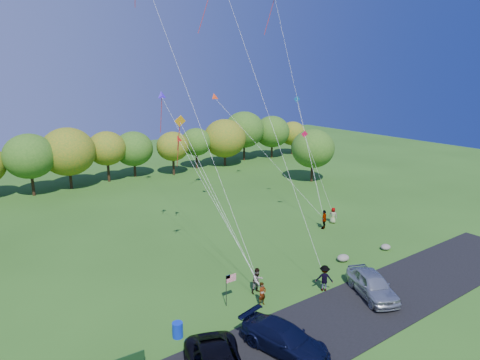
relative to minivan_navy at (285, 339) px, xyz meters
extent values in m
plane|color=#275217|center=(4.38, 4.34, -0.84)|extent=(140.00, 140.00, 0.00)
cube|color=black|center=(4.38, 0.34, -0.81)|extent=(44.00, 6.00, 0.06)
cylinder|color=#362113|center=(-6.16, 43.54, 0.64)|extent=(0.36, 0.36, 2.95)
ellipsoid|color=#2C5E19|center=(-6.16, 43.54, 4.26)|extent=(6.61, 6.61, 5.95)
cylinder|color=#362113|center=(-1.20, 42.04, 0.36)|extent=(0.36, 0.36, 2.39)
ellipsoid|color=#346B1A|center=(-1.20, 42.04, 3.33)|extent=(5.45, 5.45, 4.90)
cylinder|color=#362113|center=(4.21, 40.76, 0.33)|extent=(0.36, 0.36, 2.34)
ellipsoid|color=#346B1A|center=(4.21, 40.76, 3.36)|extent=(5.70, 5.70, 5.13)
cylinder|color=#362113|center=(9.15, 41.96, 0.32)|extent=(0.36, 0.36, 2.32)
ellipsoid|color=#346B1A|center=(9.15, 41.96, 3.34)|extent=(5.73, 5.73, 5.15)
cylinder|color=#362113|center=(14.88, 41.15, 0.67)|extent=(0.36, 0.36, 3.02)
ellipsoid|color=#346B1A|center=(14.88, 41.15, 3.82)|extent=(5.05, 5.05, 4.54)
cylinder|color=#362113|center=(19.98, 42.65, 0.66)|extent=(0.36, 0.36, 3.00)
ellipsoid|color=#346B1A|center=(19.98, 42.65, 3.72)|extent=(4.82, 4.82, 4.34)
cylinder|color=#362113|center=(23.80, 40.49, 0.27)|extent=(0.36, 0.36, 2.22)
ellipsoid|color=#346B1A|center=(23.80, 40.49, 3.71)|extent=(7.14, 7.14, 6.43)
cylinder|color=#362113|center=(30.07, 41.61, 0.31)|extent=(0.36, 0.36, 2.30)
ellipsoid|color=#346B1A|center=(30.07, 41.61, 3.12)|extent=(5.09, 5.09, 4.58)
cylinder|color=#362113|center=(33.91, 41.15, 0.45)|extent=(0.36, 0.36, 2.57)
ellipsoid|color=#2C5E19|center=(33.91, 41.15, 3.84)|extent=(6.47, 6.47, 5.82)
cylinder|color=#362113|center=(39.06, 43.36, 0.73)|extent=(0.36, 0.36, 3.14)
ellipsoid|color=#2C5E19|center=(39.06, 43.36, 3.93)|extent=(5.00, 5.00, 4.50)
cylinder|color=#362113|center=(28.38, 26.34, 0.56)|extent=(0.36, 0.36, 2.80)
ellipsoid|color=#2C5E19|center=(28.38, 26.34, 3.91)|extent=(6.00, 6.00, 5.40)
imported|color=black|center=(0.00, 0.00, 0.00)|extent=(3.30, 5.71, 1.56)
imported|color=#AAB0B5|center=(9.00, 1.04, 0.07)|extent=(3.87, 5.37, 1.70)
imported|color=#4C4C59|center=(2.08, 4.59, -0.02)|extent=(0.64, 0.45, 1.64)
imported|color=#4C4C59|center=(2.84, 6.08, 0.09)|extent=(0.91, 0.72, 1.86)
imported|color=#4C4C59|center=(6.89, 3.54, 0.13)|extent=(1.39, 1.39, 1.93)
imported|color=#4C4C59|center=(16.01, 12.22, 0.13)|extent=(1.23, 0.93, 1.94)
imported|color=#4C4C59|center=(17.93, 12.81, -0.01)|extent=(0.83, 0.96, 1.65)
cube|color=#133515|center=(-7.75, 3.45, -0.10)|extent=(1.85, 0.17, 0.56)
cylinder|color=#0C2BB4|center=(-4.20, 4.70, -0.37)|extent=(0.63, 0.63, 0.94)
cylinder|color=black|center=(0.06, 5.89, 0.27)|extent=(0.05, 0.05, 2.22)
cube|color=red|center=(0.46, 5.89, 1.07)|extent=(0.80, 0.53, 0.02)
cube|color=navy|center=(0.22, 5.90, 1.23)|extent=(0.32, 0.02, 0.25)
ellipsoid|color=#9E968A|center=(11.77, 6.03, -0.56)|extent=(1.10, 0.86, 0.55)
ellipsoid|color=gray|center=(16.62, 5.42, -0.60)|extent=(0.93, 0.77, 0.48)
cone|color=#2E14CC|center=(1.24, 16.82, 12.47)|extent=(0.81, 0.34, 0.77)
cone|color=red|center=(9.22, 21.42, 11.87)|extent=(0.84, 0.44, 0.75)
cube|color=#E81044|center=(15.41, 14.81, 8.38)|extent=(0.67, 0.30, 0.70)
cube|color=#FFA315|center=(0.06, 11.58, 10.98)|extent=(0.88, 0.30, 0.85)
cube|color=#1160AD|center=(16.99, 17.75, 11.56)|extent=(0.68, 0.22, 0.68)
cone|color=red|center=(3.37, 18.20, 8.55)|extent=(0.89, 0.72, 0.73)
camera|label=1|loc=(-14.13, -15.44, 14.44)|focal=32.00mm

